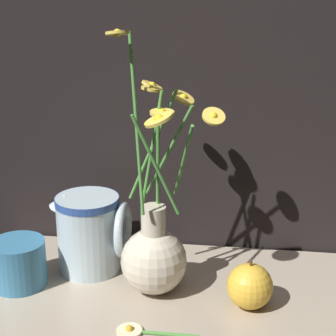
{
  "coord_description": "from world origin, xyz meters",
  "views": [
    {
      "loc": [
        0.1,
        -0.77,
        0.48
      ],
      "look_at": [
        -0.01,
        0.0,
        0.21
      ],
      "focal_mm": 60.0,
      "sensor_mm": 36.0,
      "label": 1
    }
  ],
  "objects": [
    {
      "name": "yellow_mug",
      "position": [
        -0.25,
        -0.02,
        0.05
      ],
      "size": [
        0.1,
        0.09,
        0.08
      ],
      "color": "teal",
      "rests_on": "shelf"
    },
    {
      "name": "shelf",
      "position": [
        0.0,
        0.0,
        0.01
      ],
      "size": [
        0.67,
        0.33,
        0.01
      ],
      "color": "tan",
      "rests_on": "ground_plane"
    },
    {
      "name": "vase_with_flowers",
      "position": [
        -0.03,
        -0.01,
        0.08
      ],
      "size": [
        0.17,
        0.18,
        0.4
      ],
      "color": "beige",
      "rests_on": "shelf"
    },
    {
      "name": "orange_fruit",
      "position": [
        0.12,
        -0.03,
        0.05
      ],
      "size": [
        0.07,
        0.07,
        0.08
      ],
      "color": "gold",
      "rests_on": "shelf"
    },
    {
      "name": "ceramic_pitcher",
      "position": [
        -0.15,
        0.05,
        0.08
      ],
      "size": [
        0.13,
        0.11,
        0.14
      ],
      "color": "silver",
      "rests_on": "shelf"
    },
    {
      "name": "loose_daisy",
      "position": [
        -0.03,
        -0.12,
        0.02
      ],
      "size": [
        0.12,
        0.04,
        0.01
      ],
      "color": "#4C8E3D",
      "rests_on": "shelf"
    },
    {
      "name": "ground_plane",
      "position": [
        0.0,
        0.0,
        0.0
      ],
      "size": [
        6.0,
        6.0,
        0.0
      ],
      "primitive_type": "plane",
      "color": "black"
    }
  ]
}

